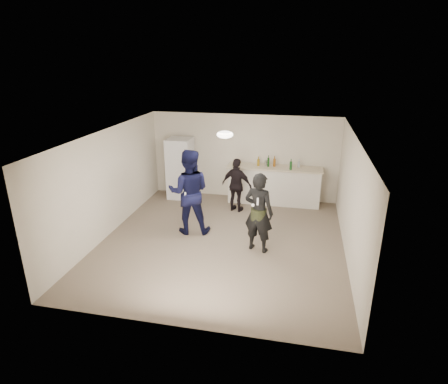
% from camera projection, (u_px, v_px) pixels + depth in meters
% --- Properties ---
extents(floor, '(6.00, 6.00, 0.00)m').
position_uv_depth(floor, '(222.00, 241.00, 8.72)').
color(floor, '#6B5B4C').
rests_on(floor, ground).
extents(ceiling, '(6.00, 6.00, 0.00)m').
position_uv_depth(ceiling, '(222.00, 135.00, 7.86)').
color(ceiling, silver).
rests_on(ceiling, wall_back).
extents(wall_back, '(6.00, 0.00, 6.00)m').
position_uv_depth(wall_back, '(244.00, 157.00, 11.05)').
color(wall_back, beige).
rests_on(wall_back, floor).
extents(wall_front, '(6.00, 0.00, 6.00)m').
position_uv_depth(wall_front, '(179.00, 259.00, 5.54)').
color(wall_front, beige).
rests_on(wall_front, floor).
extents(wall_left, '(0.00, 6.00, 6.00)m').
position_uv_depth(wall_left, '(108.00, 183.00, 8.83)').
color(wall_left, beige).
rests_on(wall_left, floor).
extents(wall_right, '(0.00, 6.00, 6.00)m').
position_uv_depth(wall_right, '(351.00, 200.00, 7.76)').
color(wall_right, beige).
rests_on(wall_right, floor).
extents(counter, '(2.60, 0.56, 1.05)m').
position_uv_depth(counter, '(274.00, 186.00, 10.81)').
color(counter, silver).
rests_on(counter, floor).
extents(counter_top, '(2.68, 0.64, 0.04)m').
position_uv_depth(counter_top, '(275.00, 168.00, 10.62)').
color(counter_top, beige).
rests_on(counter_top, counter).
extents(fridge, '(0.70, 0.70, 1.80)m').
position_uv_depth(fridge, '(180.00, 168.00, 11.16)').
color(fridge, white).
rests_on(fridge, floor).
extents(fridge_handle, '(0.02, 0.02, 0.60)m').
position_uv_depth(fridge_handle, '(185.00, 159.00, 10.63)').
color(fridge_handle, silver).
rests_on(fridge_handle, fridge).
extents(ceiling_dome, '(0.36, 0.36, 0.16)m').
position_uv_depth(ceiling_dome, '(225.00, 135.00, 8.15)').
color(ceiling_dome, white).
rests_on(ceiling_dome, ceiling).
extents(shaker, '(0.08, 0.08, 0.17)m').
position_uv_depth(shaker, '(266.00, 163.00, 10.72)').
color(shaker, '#B8B8BD').
rests_on(shaker, counter_top).
extents(man, '(1.13, 0.96, 2.06)m').
position_uv_depth(man, '(189.00, 192.00, 8.87)').
color(man, '#101345').
rests_on(man, floor).
extents(woman, '(0.75, 0.60, 1.79)m').
position_uv_depth(woman, '(259.00, 213.00, 8.04)').
color(woman, black).
rests_on(woman, floor).
extents(camo_shorts, '(0.34, 0.34, 0.28)m').
position_uv_depth(camo_shorts, '(259.00, 215.00, 8.06)').
color(camo_shorts, '#313A1A').
rests_on(camo_shorts, woman).
extents(spectator, '(0.94, 0.59, 1.49)m').
position_uv_depth(spectator, '(237.00, 185.00, 10.18)').
color(spectator, black).
rests_on(spectator, floor).
extents(remote_man, '(0.04, 0.04, 0.15)m').
position_uv_depth(remote_man, '(186.00, 195.00, 8.60)').
color(remote_man, white).
rests_on(remote_man, man).
extents(nunchuk_man, '(0.07, 0.07, 0.07)m').
position_uv_depth(nunchuk_man, '(191.00, 198.00, 8.63)').
color(nunchuk_man, silver).
rests_on(nunchuk_man, man).
extents(remote_woman, '(0.04, 0.04, 0.15)m').
position_uv_depth(remote_woman, '(258.00, 202.00, 7.69)').
color(remote_woman, silver).
rests_on(remote_woman, woman).
extents(nunchuk_woman, '(0.07, 0.07, 0.07)m').
position_uv_depth(nunchuk_woman, '(253.00, 205.00, 7.77)').
color(nunchuk_woman, white).
rests_on(nunchuk_woman, woman).
extents(bottle_cluster, '(1.21, 0.35, 0.25)m').
position_uv_depth(bottle_cluster, '(277.00, 163.00, 10.57)').
color(bottle_cluster, '#133E11').
rests_on(bottle_cluster, counter_top).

